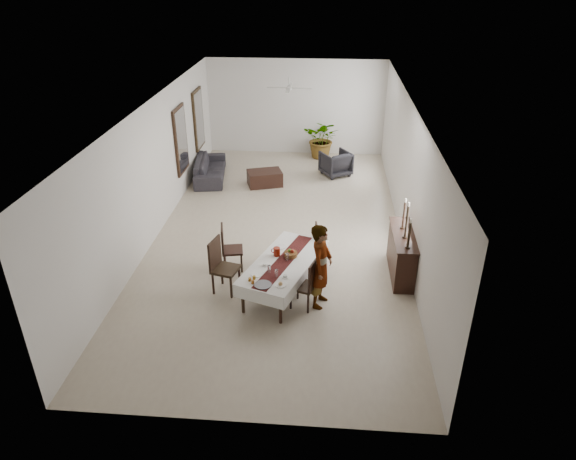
{
  "coord_description": "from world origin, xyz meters",
  "views": [
    {
      "loc": [
        1.11,
        -11.3,
        6.05
      ],
      "look_at": [
        0.36,
        -1.87,
        1.05
      ],
      "focal_mm": 32.0,
      "sensor_mm": 36.0,
      "label": 1
    }
  ],
  "objects_px": {
    "dining_table_top": "(284,262)",
    "sofa": "(210,168)",
    "red_pitcher": "(277,252)",
    "sideboard_body": "(401,255)",
    "woman": "(321,266)"
  },
  "relations": [
    {
      "from": "sofa",
      "to": "red_pitcher",
      "type": "bearing_deg",
      "value": -163.13
    },
    {
      "from": "woman",
      "to": "red_pitcher",
      "type": "bearing_deg",
      "value": 69.72
    },
    {
      "from": "dining_table_top",
      "to": "red_pitcher",
      "type": "bearing_deg",
      "value": 149.04
    },
    {
      "from": "red_pitcher",
      "to": "sideboard_body",
      "type": "bearing_deg",
      "value": 12.87
    },
    {
      "from": "red_pitcher",
      "to": "woman",
      "type": "xyz_separation_m",
      "value": [
        0.91,
        -0.63,
        0.09
      ]
    },
    {
      "from": "red_pitcher",
      "to": "sideboard_body",
      "type": "relative_size",
      "value": 0.11
    },
    {
      "from": "dining_table_top",
      "to": "sideboard_body",
      "type": "bearing_deg",
      "value": 37.76
    },
    {
      "from": "dining_table_top",
      "to": "sofa",
      "type": "xyz_separation_m",
      "value": [
        -2.81,
        5.9,
        -0.34
      ]
    },
    {
      "from": "dining_table_top",
      "to": "sofa",
      "type": "distance_m",
      "value": 6.55
    },
    {
      "from": "red_pitcher",
      "to": "sideboard_body",
      "type": "height_order",
      "value": "sideboard_body"
    },
    {
      "from": "sofa",
      "to": "woman",
      "type": "bearing_deg",
      "value": -158.7
    },
    {
      "from": "dining_table_top",
      "to": "red_pitcher",
      "type": "xyz_separation_m",
      "value": [
        -0.17,
        0.2,
        0.12
      ]
    },
    {
      "from": "dining_table_top",
      "to": "sofa",
      "type": "relative_size",
      "value": 1.0
    },
    {
      "from": "sideboard_body",
      "to": "woman",
      "type": "bearing_deg",
      "value": -144.14
    },
    {
      "from": "sideboard_body",
      "to": "sofa",
      "type": "xyz_separation_m",
      "value": [
        -5.26,
        5.1,
        -0.16
      ]
    }
  ]
}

